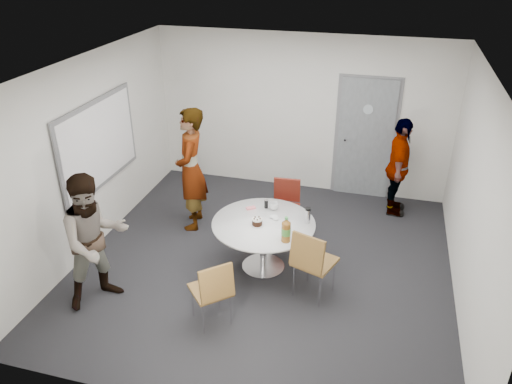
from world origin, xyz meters
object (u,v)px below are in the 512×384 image
(door, at_px, (365,139))
(person_right, at_px, (398,167))
(table, at_px, (266,229))
(person_main, at_px, (191,169))
(chair_near_right, at_px, (311,259))
(person_left, at_px, (95,240))
(chair_near_left, at_px, (213,288))
(whiteboard, at_px, (99,144))
(chair_far, at_px, (286,202))

(door, xyz_separation_m, person_right, (0.58, -0.53, -0.22))
(table, xyz_separation_m, person_main, (-1.36, 0.83, 0.33))
(door, relative_size, table, 1.56)
(chair_near_right, height_order, person_left, person_left)
(chair_near_left, height_order, person_left, person_left)
(chair_near_right, bearing_deg, chair_near_left, -121.82)
(whiteboard, bearing_deg, person_right, 22.93)
(whiteboard, relative_size, person_left, 1.11)
(chair_near_left, height_order, chair_near_right, chair_near_right)
(person_left, height_order, person_right, person_left)
(chair_far, distance_m, person_right, 1.92)
(person_right, bearing_deg, chair_near_right, 159.10)
(chair_near_right, xyz_separation_m, person_main, (-2.05, 1.29, 0.36))
(chair_near_left, bearing_deg, person_left, 133.73)
(chair_near_left, height_order, chair_far, chair_near_left)
(whiteboard, distance_m, table, 2.65)
(chair_near_right, relative_size, person_right, 0.60)
(door, distance_m, person_main, 2.99)
(chair_near_right, xyz_separation_m, person_right, (0.95, 2.50, 0.22))
(chair_near_left, bearing_deg, person_main, 74.79)
(door, bearing_deg, chair_near_right, -96.97)
(whiteboard, xyz_separation_m, chair_far, (2.56, 0.68, -0.92))
(person_main, bearing_deg, chair_near_left, 13.57)
(person_left, bearing_deg, table, -19.44)
(chair_near_right, height_order, chair_far, chair_near_right)
(chair_near_left, xyz_separation_m, chair_near_right, (0.98, 0.78, 0.05))
(table, relative_size, chair_far, 1.57)
(person_left, bearing_deg, chair_far, -3.13)
(door, height_order, person_right, door)
(person_left, bearing_deg, door, 0.57)
(door, relative_size, person_left, 1.24)
(table, bearing_deg, chair_near_left, -103.26)
(door, bearing_deg, whiteboard, -147.34)
(door, bearing_deg, person_main, -144.13)
(table, height_order, chair_near_right, table)
(door, bearing_deg, table, -112.34)
(door, relative_size, chair_near_left, 2.41)
(whiteboard, bearing_deg, chair_far, 14.94)
(person_main, bearing_deg, chair_near_right, 44.11)
(chair_near_left, bearing_deg, whiteboard, 102.62)
(chair_far, xyz_separation_m, person_main, (-1.42, -0.15, 0.42))
(table, bearing_deg, whiteboard, 173.27)
(chair_near_left, bearing_deg, chair_near_right, -4.01)
(table, distance_m, person_main, 1.63)
(door, relative_size, chair_far, 2.45)
(chair_near_left, relative_size, person_main, 0.46)
(door, relative_size, person_main, 1.12)
(chair_near_right, relative_size, person_left, 0.56)
(whiteboard, relative_size, chair_near_right, 1.98)
(person_main, bearing_deg, person_left, -26.17)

